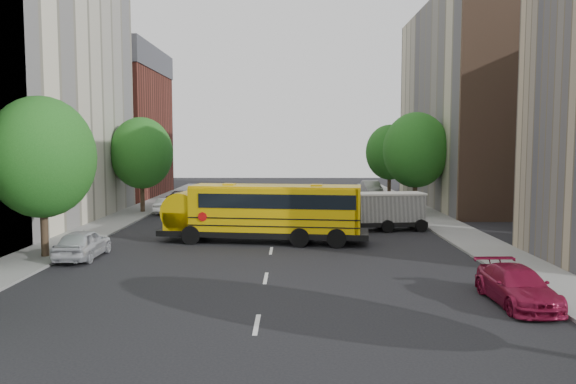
{
  "coord_description": "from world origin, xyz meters",
  "views": [
    {
      "loc": [
        1.1,
        -31.01,
        5.64
      ],
      "look_at": [
        0.86,
        2.0,
        2.75
      ],
      "focal_mm": 35.0,
      "sensor_mm": 36.0,
      "label": 1
    }
  ],
  "objects_px": {
    "parked_car_4": "(400,205)",
    "parked_car_5": "(371,188)",
    "street_tree_4": "(416,150)",
    "parked_car_3": "(517,286)",
    "street_tree_2": "(141,153)",
    "street_tree_5": "(390,152)",
    "parked_car_0": "(83,244)",
    "parked_car_1": "(169,205)",
    "street_tree_1": "(42,157)",
    "safari_truck": "(381,211)",
    "parked_car_2": "(181,198)",
    "school_bus": "(262,210)"
  },
  "relations": [
    {
      "from": "parked_car_4",
      "to": "parked_car_5",
      "type": "distance_m",
      "value": 15.91
    },
    {
      "from": "street_tree_4",
      "to": "parked_car_3",
      "type": "relative_size",
      "value": 1.81
    },
    {
      "from": "street_tree_2",
      "to": "street_tree_5",
      "type": "relative_size",
      "value": 1.03
    },
    {
      "from": "parked_car_0",
      "to": "parked_car_4",
      "type": "xyz_separation_m",
      "value": [
        18.74,
        17.1,
        0.03
      ]
    },
    {
      "from": "street_tree_2",
      "to": "parked_car_1",
      "type": "bearing_deg",
      "value": -6.32
    },
    {
      "from": "street_tree_1",
      "to": "street_tree_2",
      "type": "height_order",
      "value": "street_tree_1"
    },
    {
      "from": "safari_truck",
      "to": "parked_car_2",
      "type": "bearing_deg",
      "value": 130.55
    },
    {
      "from": "parked_car_0",
      "to": "parked_car_1",
      "type": "xyz_separation_m",
      "value": [
        0.32,
        17.77,
        -0.09
      ]
    },
    {
      "from": "street_tree_1",
      "to": "school_bus",
      "type": "xyz_separation_m",
      "value": [
        10.38,
        4.6,
        -3.09
      ]
    },
    {
      "from": "school_bus",
      "to": "parked_car_5",
      "type": "bearing_deg",
      "value": 77.49
    },
    {
      "from": "parked_car_1",
      "to": "parked_car_4",
      "type": "height_order",
      "value": "parked_car_4"
    },
    {
      "from": "safari_truck",
      "to": "street_tree_2",
      "type": "bearing_deg",
      "value": 145.24
    },
    {
      "from": "parked_car_0",
      "to": "parked_car_1",
      "type": "distance_m",
      "value": 17.77
    },
    {
      "from": "parked_car_0",
      "to": "safari_truck",
      "type": "bearing_deg",
      "value": -150.61
    },
    {
      "from": "parked_car_2",
      "to": "parked_car_5",
      "type": "height_order",
      "value": "parked_car_5"
    },
    {
      "from": "street_tree_5",
      "to": "parked_car_2",
      "type": "relative_size",
      "value": 1.47
    },
    {
      "from": "street_tree_1",
      "to": "school_bus",
      "type": "relative_size",
      "value": 0.65
    },
    {
      "from": "safari_truck",
      "to": "parked_car_5",
      "type": "relative_size",
      "value": 1.22
    },
    {
      "from": "street_tree_2",
      "to": "parked_car_0",
      "type": "bearing_deg",
      "value": -84.1
    },
    {
      "from": "parked_car_0",
      "to": "parked_car_3",
      "type": "xyz_separation_m",
      "value": [
        18.11,
        -7.7,
        -0.08
      ]
    },
    {
      "from": "parked_car_5",
      "to": "street_tree_5",
      "type": "bearing_deg",
      "value": -67.39
    },
    {
      "from": "school_bus",
      "to": "parked_car_5",
      "type": "xyz_separation_m",
      "value": [
        10.22,
        28.4,
        -1.06
      ]
    },
    {
      "from": "street_tree_4",
      "to": "parked_car_0",
      "type": "relative_size",
      "value": 1.89
    },
    {
      "from": "safari_truck",
      "to": "parked_car_1",
      "type": "distance_m",
      "value": 17.98
    },
    {
      "from": "street_tree_5",
      "to": "parked_car_4",
      "type": "distance_m",
      "value": 13.57
    },
    {
      "from": "street_tree_2",
      "to": "parked_car_1",
      "type": "distance_m",
      "value": 4.73
    },
    {
      "from": "parked_car_4",
      "to": "parked_car_3",
      "type": "bearing_deg",
      "value": -92.74
    },
    {
      "from": "street_tree_1",
      "to": "street_tree_4",
      "type": "relative_size",
      "value": 0.98
    },
    {
      "from": "street_tree_4",
      "to": "parked_car_1",
      "type": "distance_m",
      "value": 20.31
    },
    {
      "from": "street_tree_1",
      "to": "parked_car_1",
      "type": "relative_size",
      "value": 2.04
    },
    {
      "from": "parked_car_2",
      "to": "street_tree_2",
      "type": "bearing_deg",
      "value": 62.98
    },
    {
      "from": "street_tree_2",
      "to": "street_tree_4",
      "type": "distance_m",
      "value": 22.0
    },
    {
      "from": "street_tree_4",
      "to": "safari_truck",
      "type": "bearing_deg",
      "value": -114.65
    },
    {
      "from": "school_bus",
      "to": "parked_car_2",
      "type": "relative_size",
      "value": 2.37
    },
    {
      "from": "street_tree_5",
      "to": "safari_truck",
      "type": "xyz_separation_m",
      "value": [
        -4.14,
        -21.01,
        -3.41
      ]
    },
    {
      "from": "street_tree_1",
      "to": "parked_car_3",
      "type": "bearing_deg",
      "value": -21.11
    },
    {
      "from": "parked_car_3",
      "to": "parked_car_1",
      "type": "bearing_deg",
      "value": 123.28
    },
    {
      "from": "street_tree_4",
      "to": "parked_car_4",
      "type": "xyz_separation_m",
      "value": [
        -1.4,
        -0.91,
        -4.31
      ]
    },
    {
      "from": "safari_truck",
      "to": "parked_car_4",
      "type": "relative_size",
      "value": 1.32
    },
    {
      "from": "street_tree_2",
      "to": "parked_car_5",
      "type": "relative_size",
      "value": 1.58
    },
    {
      "from": "parked_car_5",
      "to": "parked_car_4",
      "type": "bearing_deg",
      "value": -92.42
    },
    {
      "from": "street_tree_4",
      "to": "parked_car_3",
      "type": "bearing_deg",
      "value": -94.5
    },
    {
      "from": "street_tree_1",
      "to": "parked_car_4",
      "type": "distance_m",
      "value": 27.09
    },
    {
      "from": "street_tree_2",
      "to": "safari_truck",
      "type": "height_order",
      "value": "street_tree_2"
    },
    {
      "from": "street_tree_5",
      "to": "school_bus",
      "type": "relative_size",
      "value": 0.62
    },
    {
      "from": "school_bus",
      "to": "street_tree_4",
      "type": "bearing_deg",
      "value": 56.35
    },
    {
      "from": "street_tree_1",
      "to": "parked_car_2",
      "type": "relative_size",
      "value": 1.55
    },
    {
      "from": "parked_car_0",
      "to": "parked_car_4",
      "type": "bearing_deg",
      "value": -137.59
    },
    {
      "from": "school_bus",
      "to": "parked_car_1",
      "type": "relative_size",
      "value": 3.13
    },
    {
      "from": "school_bus",
      "to": "parked_car_1",
      "type": "distance_m",
      "value": 15.55
    }
  ]
}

